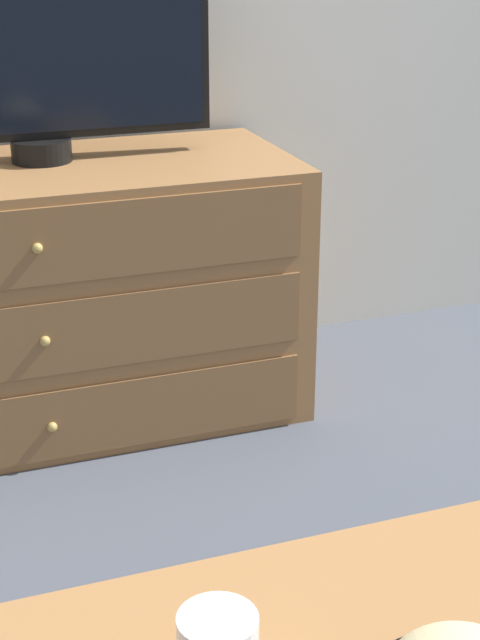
{
  "coord_description": "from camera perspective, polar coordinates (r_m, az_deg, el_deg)",
  "views": [
    {
      "loc": [
        -0.27,
        -2.63,
        1.22
      ],
      "look_at": [
        0.14,
        -1.48,
        0.71
      ],
      "focal_mm": 55.0,
      "sensor_mm": 36.0,
      "label": 1
    }
  ],
  "objects": [
    {
      "name": "ground_plane",
      "position": [
        2.91,
        -12.39,
        -2.72
      ],
      "size": [
        12.0,
        12.0,
        0.0
      ],
      "primitive_type": "plane",
      "color": "#474C56"
    },
    {
      "name": "dresser",
      "position": [
        2.5,
        -12.29,
        1.23
      ],
      "size": [
        1.35,
        0.57,
        0.66
      ],
      "color": "olive",
      "rests_on": "ground_plane"
    },
    {
      "name": "tv",
      "position": [
        2.42,
        -12.03,
        16.32
      ],
      "size": [
        0.85,
        0.15,
        0.6
      ],
      "color": "black",
      "rests_on": "dresser"
    }
  ]
}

